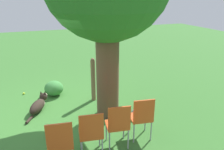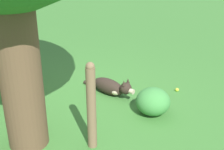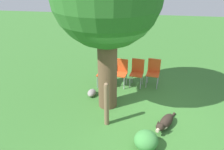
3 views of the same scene
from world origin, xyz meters
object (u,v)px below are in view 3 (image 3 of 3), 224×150
at_px(fence_post, 107,104).
at_px(red_chair_1, 137,71).
at_px(red_chair_0, 153,71).
at_px(dog, 165,123).
at_px(red_chair_2, 121,71).
at_px(red_chair_3, 105,71).

relative_size(fence_post, red_chair_1, 1.31).
bearing_deg(fence_post, red_chair_0, -27.67).
height_order(dog, fence_post, fence_post).
height_order(dog, red_chair_1, red_chair_1).
relative_size(red_chair_0, red_chair_1, 1.00).
relative_size(dog, red_chair_0, 1.14).
bearing_deg(red_chair_0, dog, 15.67).
xyz_separation_m(red_chair_2, red_chair_3, (-0.09, 0.57, 0.00)).
height_order(red_chair_0, red_chair_1, same).
bearing_deg(red_chair_0, red_chair_2, -72.62).
distance_m(fence_post, red_chair_2, 2.26).
bearing_deg(red_chair_3, fence_post, 20.11).
distance_m(fence_post, red_chair_3, 2.21).
distance_m(red_chair_0, red_chair_3, 1.73).
xyz_separation_m(dog, red_chair_0, (2.35, 0.29, 0.41)).
bearing_deg(red_chair_1, red_chair_0, 107.38).
bearing_deg(dog, red_chair_0, -145.52).
xyz_separation_m(dog, fence_post, (-0.08, 1.56, 0.49)).
bearing_deg(red_chair_1, red_chair_3, -72.62).
height_order(red_chair_2, red_chair_3, same).
distance_m(dog, fence_post, 1.64).
height_order(fence_post, red_chair_3, fence_post).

